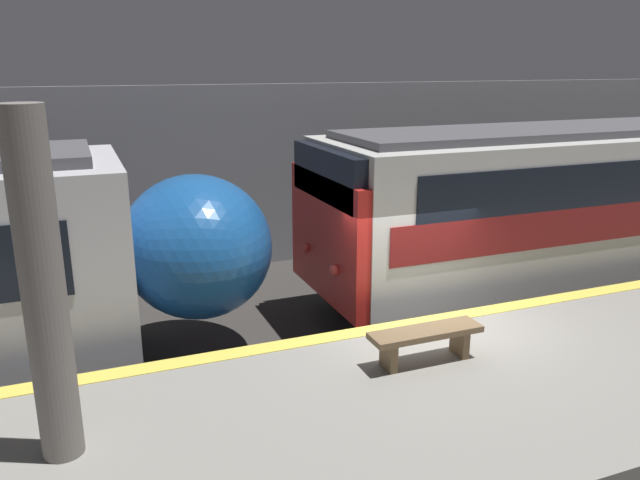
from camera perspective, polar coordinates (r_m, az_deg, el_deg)
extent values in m
plane|color=#33302D|center=(10.14, 9.50, -12.40)|extent=(120.00, 120.00, 0.00)
cube|color=gray|center=(8.50, 16.71, -14.81)|extent=(40.00, 3.93, 1.06)
cube|color=#EAD14C|center=(9.57, 10.26, -7.17)|extent=(40.00, 0.30, 0.01)
cube|color=#939399|center=(15.21, -3.11, 5.98)|extent=(50.00, 0.15, 4.30)
cylinder|color=slate|center=(6.27, -23.95, -4.34)|extent=(0.40, 0.40, 3.39)
ellipsoid|color=#195199|center=(10.33, -11.23, -0.52)|extent=(2.42, 2.82, 2.32)
sphere|color=#F2EFCC|center=(10.65, -6.09, -2.12)|extent=(0.20, 0.20, 0.20)
cube|color=black|center=(15.82, 26.99, -2.17)|extent=(13.73, 2.52, 0.66)
cube|color=red|center=(10.98, 0.66, 0.32)|extent=(0.25, 3.01, 2.21)
cube|color=black|center=(10.73, 0.68, 6.00)|extent=(0.25, 2.70, 0.88)
sphere|color=#EA4C42|center=(10.43, 1.31, -2.76)|extent=(0.18, 0.18, 0.18)
sphere|color=#EA4C42|center=(11.65, -1.35, -0.74)|extent=(0.18, 0.18, 0.18)
cube|color=brown|center=(7.98, 6.30, -10.29)|extent=(0.10, 0.32, 0.41)
cube|color=brown|center=(8.49, 12.66, -8.94)|extent=(0.10, 0.32, 0.41)
cube|color=brown|center=(8.14, 9.65, -8.31)|extent=(1.50, 0.40, 0.08)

